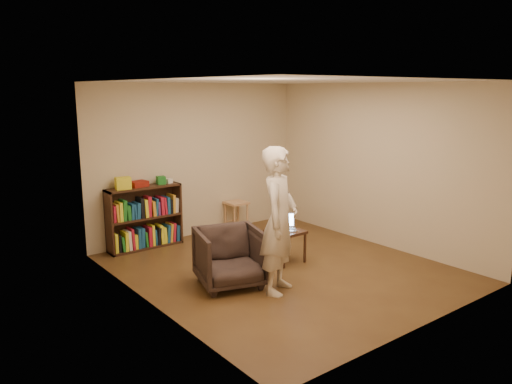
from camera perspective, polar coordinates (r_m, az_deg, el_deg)
floor at (r=7.16m, az=3.03°, el=-8.74°), size 4.50×4.50×0.00m
ceiling at (r=6.71m, az=3.27°, el=12.54°), size 4.50×4.50×0.00m
wall_back at (r=8.63m, az=-6.68°, el=3.62°), size 4.00×0.00×4.00m
wall_left at (r=5.74m, az=-12.16°, el=-0.62°), size 0.00×4.50×4.50m
wall_right at (r=8.25m, az=13.74°, el=3.00°), size 0.00×4.50×4.50m
bookshelf at (r=8.15m, az=-12.64°, el=-3.23°), size 1.20×0.30×1.00m
box_yellow at (r=7.86m, az=-14.95°, el=0.98°), size 0.25×0.20×0.18m
red_cloth at (r=8.01m, az=-13.26°, el=0.91°), size 0.29×0.23×0.09m
box_green at (r=8.14m, az=-10.82°, el=1.33°), size 0.15×0.15×0.13m
box_white at (r=8.21m, az=-9.92°, el=1.25°), size 0.10×0.10×0.07m
stool at (r=8.96m, az=-2.26°, el=-1.75°), size 0.36×0.36×0.52m
armchair at (r=6.47m, az=-2.99°, el=-7.46°), size 1.01×1.02×0.75m
side_table at (r=7.33m, az=3.39°, el=-4.99°), size 0.47×0.47×0.48m
laptop at (r=7.34m, az=3.30°, el=-3.84°), size 0.39×0.38×0.24m
person at (r=6.13m, az=2.69°, el=-3.28°), size 0.80×0.73×1.83m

